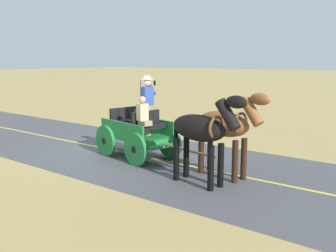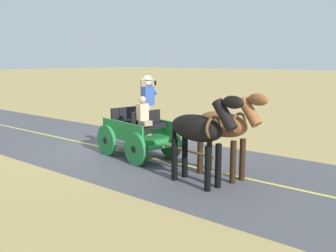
% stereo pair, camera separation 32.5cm
% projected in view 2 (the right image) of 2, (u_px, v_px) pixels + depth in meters
% --- Properties ---
extents(ground_plane, '(200.00, 200.00, 0.00)m').
position_uv_depth(ground_plane, '(122.00, 151.00, 12.39)').
color(ground_plane, tan).
extents(road_surface, '(5.44, 160.00, 0.01)m').
position_uv_depth(road_surface, '(122.00, 151.00, 12.39)').
color(road_surface, '#4C4C51').
rests_on(road_surface, ground).
extents(road_centre_stripe, '(0.12, 160.00, 0.00)m').
position_uv_depth(road_centre_stripe, '(122.00, 151.00, 12.39)').
color(road_centre_stripe, '#DBCC4C').
rests_on(road_centre_stripe, road_surface).
extents(horse_drawn_carriage, '(1.83, 4.51, 2.50)m').
position_uv_depth(horse_drawn_carriage, '(139.00, 131.00, 11.52)').
color(horse_drawn_carriage, '#1E7233').
rests_on(horse_drawn_carriage, ground).
extents(horse_near_side, '(0.79, 2.15, 2.21)m').
position_uv_depth(horse_near_side, '(225.00, 126.00, 9.43)').
color(horse_near_side, brown).
rests_on(horse_near_side, ground).
extents(horse_off_side, '(0.77, 2.15, 2.21)m').
position_uv_depth(horse_off_side, '(200.00, 131.00, 8.87)').
color(horse_off_side, black).
rests_on(horse_off_side, ground).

